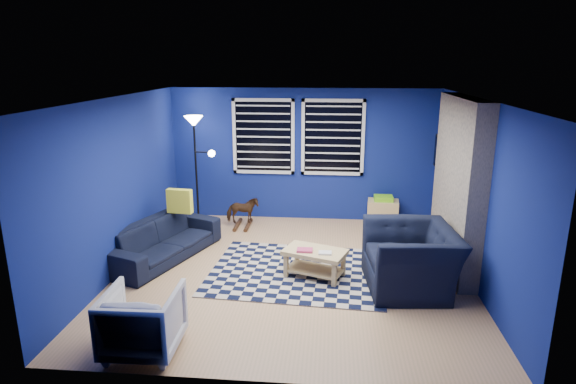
% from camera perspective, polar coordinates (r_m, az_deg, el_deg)
% --- Properties ---
extents(floor, '(5.00, 5.00, 0.00)m').
position_cam_1_polar(floor, '(7.12, 0.50, -9.46)').
color(floor, tan).
rests_on(floor, ground).
extents(ceiling, '(5.00, 5.00, 0.00)m').
position_cam_1_polar(ceiling, '(6.48, 0.56, 11.02)').
color(ceiling, white).
rests_on(ceiling, wall_back).
extents(wall_back, '(5.00, 0.00, 5.00)m').
position_cam_1_polar(wall_back, '(9.12, 1.82, 4.38)').
color(wall_back, navy).
rests_on(wall_back, floor).
extents(wall_left, '(0.00, 5.00, 5.00)m').
position_cam_1_polar(wall_left, '(7.33, -19.35, 0.74)').
color(wall_left, navy).
rests_on(wall_left, floor).
extents(wall_right, '(0.00, 5.00, 5.00)m').
position_cam_1_polar(wall_right, '(6.96, 21.51, -0.21)').
color(wall_right, navy).
rests_on(wall_right, floor).
extents(fireplace, '(0.65, 2.00, 2.50)m').
position_cam_1_polar(fireplace, '(7.40, 19.38, 0.45)').
color(fireplace, gray).
rests_on(fireplace, floor).
extents(window_left, '(1.17, 0.06, 1.42)m').
position_cam_1_polar(window_left, '(9.10, -2.93, 6.57)').
color(window_left, black).
rests_on(window_left, wall_back).
extents(window_right, '(1.17, 0.06, 1.42)m').
position_cam_1_polar(window_right, '(9.01, 5.33, 6.44)').
color(window_right, black).
rests_on(window_right, wall_back).
extents(tv, '(0.07, 1.00, 0.58)m').
position_cam_1_polar(tv, '(8.80, 17.77, 4.23)').
color(tv, black).
rests_on(tv, wall_right).
extents(rug, '(2.63, 2.17, 0.02)m').
position_cam_1_polar(rug, '(7.13, 1.13, -9.38)').
color(rug, black).
rests_on(rug, floor).
extents(sofa, '(2.20, 1.46, 0.60)m').
position_cam_1_polar(sofa, '(7.74, -14.61, -5.51)').
color(sofa, black).
rests_on(sofa, floor).
extents(armchair_big, '(1.39, 1.24, 0.84)m').
position_cam_1_polar(armchair_big, '(6.72, 14.35, -7.64)').
color(armchair_big, black).
rests_on(armchair_big, floor).
extents(armchair_bent, '(0.77, 0.79, 0.70)m').
position_cam_1_polar(armchair_bent, '(5.44, -16.83, -14.39)').
color(armchair_bent, gray).
rests_on(armchair_bent, floor).
extents(rocking_horse, '(0.41, 0.63, 0.49)m').
position_cam_1_polar(rocking_horse, '(8.90, -5.41, -2.19)').
color(rocking_horse, '#492A17').
rests_on(rocking_horse, floor).
extents(coffee_table, '(0.97, 0.76, 0.43)m').
position_cam_1_polar(coffee_table, '(6.86, 3.19, -7.77)').
color(coffee_table, '#D4B677').
rests_on(coffee_table, rug).
extents(cabinet, '(0.60, 0.43, 0.56)m').
position_cam_1_polar(cabinet, '(9.17, 11.16, -2.33)').
color(cabinet, '#D4B677').
rests_on(cabinet, floor).
extents(floor_lamp, '(0.55, 0.34, 2.02)m').
position_cam_1_polar(floor_lamp, '(8.92, -10.90, 6.51)').
color(floor_lamp, black).
rests_on(floor_lamp, floor).
extents(throw_pillow, '(0.42, 0.17, 0.39)m').
position_cam_1_polar(throw_pillow, '(7.95, -12.72, -1.06)').
color(throw_pillow, yellow).
rests_on(throw_pillow, sofa).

